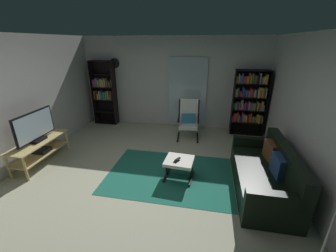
# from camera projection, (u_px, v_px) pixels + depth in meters

# --- Properties ---
(ground_plane) EXTENTS (7.02, 7.02, 0.00)m
(ground_plane) POSITION_uv_depth(u_px,v_px,m) (147.00, 178.00, 4.10)
(ground_plane) COLOR #ADAD91
(wall_back) EXTENTS (5.60, 0.06, 2.60)m
(wall_back) POSITION_uv_depth(u_px,v_px,m) (172.00, 83.00, 6.27)
(wall_back) COLOR silver
(wall_back) RESTS_ON ground
(wall_left) EXTENTS (0.06, 6.00, 2.60)m
(wall_left) POSITION_uv_depth(u_px,v_px,m) (9.00, 105.00, 4.09)
(wall_left) COLOR silver
(wall_left) RESTS_ON ground
(wall_right) EXTENTS (0.06, 6.00, 2.60)m
(wall_right) POSITION_uv_depth(u_px,v_px,m) (319.00, 125.00, 3.15)
(wall_right) COLOR silver
(wall_right) RESTS_ON ground
(glass_door_panel) EXTENTS (1.10, 0.01, 2.00)m
(glass_door_panel) POSITION_uv_depth(u_px,v_px,m) (187.00, 93.00, 6.22)
(glass_door_panel) COLOR silver
(area_rug) EXTENTS (2.42, 1.69, 0.01)m
(area_rug) POSITION_uv_depth(u_px,v_px,m) (170.00, 174.00, 4.21)
(area_rug) COLOR #1E6855
(area_rug) RESTS_ON ground
(tv_stand) EXTENTS (0.48, 1.34, 0.52)m
(tv_stand) POSITION_uv_depth(u_px,v_px,m) (40.00, 148.00, 4.51)
(tv_stand) COLOR tan
(tv_stand) RESTS_ON ground
(television) EXTENTS (0.20, 0.99, 0.63)m
(television) POSITION_uv_depth(u_px,v_px,m) (35.00, 127.00, 4.33)
(television) COLOR black
(television) RESTS_ON tv_stand
(bookshelf_near_tv) EXTENTS (0.70, 0.30, 1.93)m
(bookshelf_near_tv) POSITION_uv_depth(u_px,v_px,m) (104.00, 92.00, 6.55)
(bookshelf_near_tv) COLOR black
(bookshelf_near_tv) RESTS_ON ground
(bookshelf_near_sofa) EXTENTS (0.88, 0.30, 1.77)m
(bookshelf_near_sofa) POSITION_uv_depth(u_px,v_px,m) (249.00, 101.00, 5.75)
(bookshelf_near_sofa) COLOR black
(bookshelf_near_sofa) RESTS_ON ground
(leather_sofa) EXTENTS (0.84, 1.90, 0.83)m
(leather_sofa) POSITION_uv_depth(u_px,v_px,m) (265.00, 175.00, 3.68)
(leather_sofa) COLOR black
(leather_sofa) RESTS_ON ground
(lounge_armchair) EXTENTS (0.61, 0.69, 1.02)m
(lounge_armchair) POSITION_uv_depth(u_px,v_px,m) (189.00, 118.00, 5.71)
(lounge_armchair) COLOR black
(lounge_armchair) RESTS_ON ground
(ottoman) EXTENTS (0.55, 0.51, 0.39)m
(ottoman) POSITION_uv_depth(u_px,v_px,m) (179.00, 163.00, 4.00)
(ottoman) COLOR white
(ottoman) RESTS_ON ground
(tv_remote) EXTENTS (0.11, 0.14, 0.02)m
(tv_remote) POSITION_uv_depth(u_px,v_px,m) (178.00, 159.00, 3.97)
(tv_remote) COLOR black
(tv_remote) RESTS_ON ottoman
(cell_phone) EXTENTS (0.12, 0.16, 0.01)m
(cell_phone) POSITION_uv_depth(u_px,v_px,m) (177.00, 161.00, 3.91)
(cell_phone) COLOR black
(cell_phone) RESTS_ON ottoman
(wall_clock) EXTENTS (0.29, 0.03, 0.29)m
(wall_clock) POSITION_uv_depth(u_px,v_px,m) (115.00, 63.00, 6.30)
(wall_clock) COLOR silver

